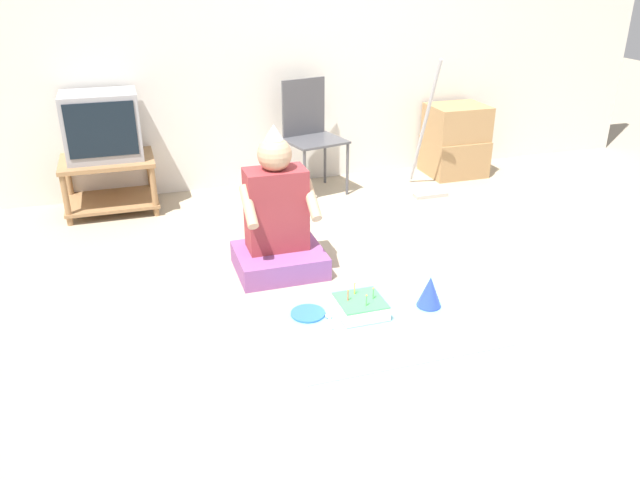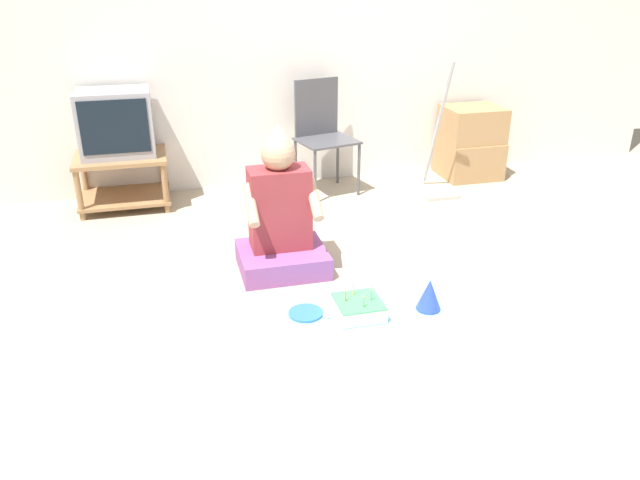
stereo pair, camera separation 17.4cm
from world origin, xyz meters
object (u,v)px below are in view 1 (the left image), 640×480
object	(u,v)px
party_hat_blue	(430,291)
paper_plate	(308,313)
tv	(102,126)
cardboard_box_stack	(455,141)
birthday_cake	(360,306)
dust_mop	(427,157)
person_seated	(277,224)
folding_chair	(310,129)

from	to	relation	value
party_hat_blue	paper_plate	bearing A→B (deg)	170.32
tv	cardboard_box_stack	xyz separation A→B (m)	(2.95, -0.02, -0.36)
birthday_cake	cardboard_box_stack	bearing A→B (deg)	50.52
tv	dust_mop	bearing A→B (deg)	-9.19
person_seated	cardboard_box_stack	bearing A→B (deg)	34.77
birthday_cake	person_seated	bearing A→B (deg)	113.62
dust_mop	birthday_cake	world-z (taller)	dust_mop
dust_mop	person_seated	world-z (taller)	dust_mop
dust_mop	person_seated	xyz separation A→B (m)	(-1.51, -0.99, -0.00)
person_seated	party_hat_blue	world-z (taller)	person_seated
tv	party_hat_blue	bearing A→B (deg)	-51.56
dust_mop	paper_plate	size ratio (longest dim) A/B	5.77
cardboard_box_stack	party_hat_blue	bearing A→B (deg)	-121.67
folding_chair	birthday_cake	size ratio (longest dim) A/B	3.57
folding_chair	party_hat_blue	world-z (taller)	folding_chair
person_seated	party_hat_blue	size ratio (longest dim) A/B	5.11
dust_mop	paper_plate	bearing A→B (deg)	-133.33
folding_chair	person_seated	xyz separation A→B (m)	(-0.61, -1.35, -0.22)
party_hat_blue	paper_plate	world-z (taller)	party_hat_blue
tv	paper_plate	world-z (taller)	tv
cardboard_box_stack	dust_mop	xyz separation A→B (m)	(-0.47, -0.38, 0.01)
tv	birthday_cake	size ratio (longest dim) A/B	2.12
tv	dust_mop	xyz separation A→B (m)	(2.49, -0.40, -0.35)
dust_mop	party_hat_blue	bearing A→B (deg)	-115.72
birthday_cake	paper_plate	bearing A→B (deg)	164.85
tv	party_hat_blue	xyz separation A→B (m)	(1.67, -2.10, -0.56)
dust_mop	paper_plate	world-z (taller)	dust_mop
tv	person_seated	size ratio (longest dim) A/B	0.59
birthday_cake	paper_plate	distance (m)	0.29
birthday_cake	party_hat_blue	size ratio (longest dim) A/B	1.42
folding_chair	party_hat_blue	bearing A→B (deg)	-87.90
folding_chair	dust_mop	size ratio (longest dim) A/B	0.83
folding_chair	paper_plate	size ratio (longest dim) A/B	4.78
dust_mop	birthday_cake	size ratio (longest dim) A/B	4.32
person_seated	birthday_cake	bearing A→B (deg)	-66.38
tv	folding_chair	bearing A→B (deg)	-1.52
birthday_cake	paper_plate	world-z (taller)	birthday_cake
folding_chair	party_hat_blue	distance (m)	2.10
tv	birthday_cake	xyz separation A→B (m)	(1.27, -2.06, -0.61)
party_hat_blue	paper_plate	distance (m)	0.69
party_hat_blue	cardboard_box_stack	bearing A→B (deg)	58.33
folding_chair	cardboard_box_stack	xyz separation A→B (m)	(1.36, 0.02, -0.22)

